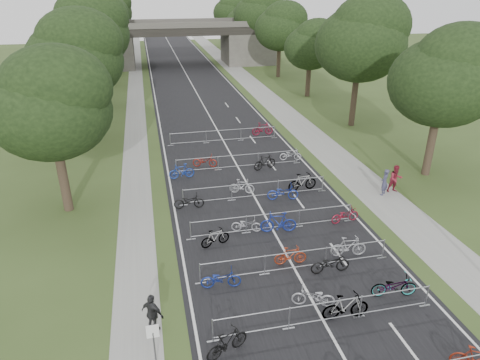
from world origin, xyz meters
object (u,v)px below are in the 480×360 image
object	(u,v)px
pedestrian_a	(384,182)
overpass_bridge	(180,43)
pedestrian_c	(153,314)
park_sign	(153,338)
pedestrian_b	(395,179)

from	to	relation	value
pedestrian_a	overpass_bridge	bearing A→B (deg)	-122.74
overpass_bridge	pedestrian_c	xyz separation A→B (m)	(-6.80, -60.34, -2.66)
pedestrian_a	pedestrian_c	xyz separation A→B (m)	(-15.08, -8.98, -0.02)
park_sign	pedestrian_c	size ratio (longest dim) A/B	1.04
park_sign	pedestrian_b	xyz separation A→B (m)	(16.00, 10.88, -0.33)
pedestrian_c	pedestrian_a	bearing A→B (deg)	-108.96
overpass_bridge	pedestrian_c	bearing A→B (deg)	-96.43
overpass_bridge	pedestrian_b	bearing A→B (deg)	-79.80
overpass_bridge	pedestrian_a	distance (m)	52.09
pedestrian_c	pedestrian_b	bearing A→B (deg)	-109.81
overpass_bridge	park_sign	xyz separation A→B (m)	(-6.80, -62.00, -2.27)
pedestrian_a	pedestrian_c	bearing A→B (deg)	-11.11
pedestrian_a	pedestrian_b	world-z (taller)	pedestrian_b
overpass_bridge	park_sign	bearing A→B (deg)	-96.26
pedestrian_a	pedestrian_c	world-z (taller)	pedestrian_a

